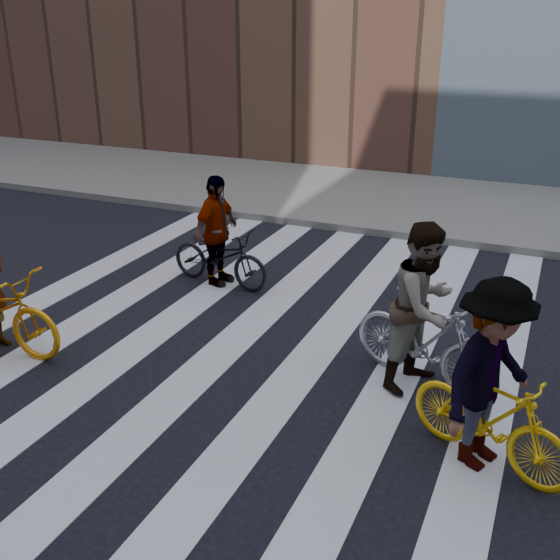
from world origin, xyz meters
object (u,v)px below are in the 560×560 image
Objects in this scene: rider_rear at (216,231)px; bike_yellow_right at (490,418)px; rider_right at (490,376)px; bike_dark_rear at (220,256)px; bike_silver_mid at (425,340)px; rider_mid at (424,306)px.

bike_yellow_right is at bearing -115.80° from rider_rear.
bike_yellow_right is at bearing -65.63° from rider_right.
rider_rear is at bearing 97.49° from bike_dark_rear.
bike_yellow_right is 5.41m from bike_dark_rear.
bike_yellow_right is 5.46m from rider_rear.
bike_silver_mid is 4.04m from bike_dark_rear.
rider_mid reaches higher than bike_silver_mid.
rider_rear is (-3.68, 1.77, 0.31)m from bike_silver_mid.
rider_mid is at bearing -108.82° from bike_dark_rear.
rider_right is at bearing -122.83° from rider_mid.
bike_silver_mid is 0.97× the size of rider_mid.
rider_mid is (-0.05, 0.00, 0.41)m from bike_silver_mid.
bike_silver_mid is 1.50m from bike_yellow_right.
bike_yellow_right is at bearing -122.83° from bike_silver_mid.
bike_dark_rear is (-3.63, 1.77, -0.10)m from bike_silver_mid.
rider_rear is at bearing 85.85° from bike_silver_mid.
rider_right is at bearing -124.41° from bike_silver_mid.
bike_silver_mid is 0.42m from rider_mid.
rider_right is 1.08× the size of rider_rear.
bike_yellow_right is at bearing -116.09° from bike_dark_rear.
rider_mid is at bearing -108.50° from rider_rear.
rider_mid reaches higher than bike_dark_rear.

